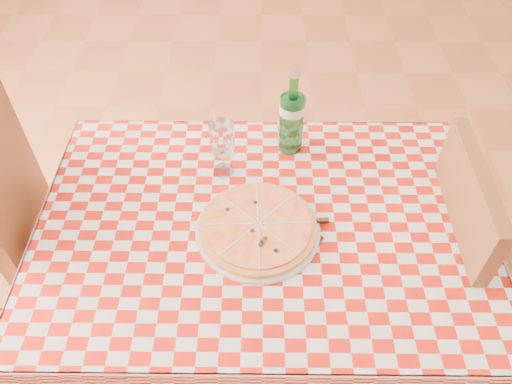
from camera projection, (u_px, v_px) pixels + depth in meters
dining_table at (262, 242)px, 1.51m from camera, size 1.20×0.80×0.75m
tablecloth at (263, 222)px, 1.44m from camera, size 1.30×0.90×0.01m
chair_near at (473, 263)px, 1.58m from camera, size 0.44×0.44×0.96m
pizza_plate at (258, 227)px, 1.39m from camera, size 0.36×0.36×0.05m
water_bottle at (292, 112)px, 1.54m from camera, size 0.10×0.10×0.29m
wine_glass at (223, 149)px, 1.51m from camera, size 0.08×0.08×0.19m
cutlery at (299, 222)px, 1.42m from camera, size 0.25×0.23×0.02m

